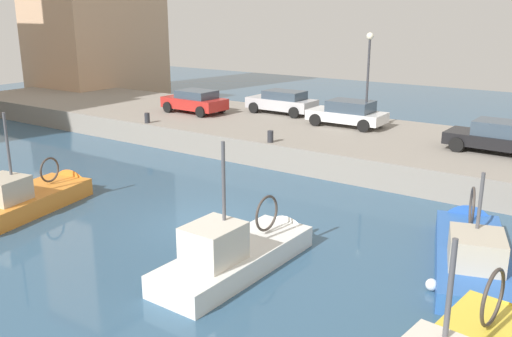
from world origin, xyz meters
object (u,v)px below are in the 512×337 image
Objects in this scene: quay_streetlamp at (369,64)px; fishing_boat_white at (242,260)px; fishing_boat_orange at (32,205)px; parked_car_silver at (282,102)px; fishing_boat_blue at (470,257)px; mooring_bollard_north at (147,118)px; parked_car_black at (500,137)px; mooring_bollard_mid at (270,137)px; parked_car_red at (195,101)px; parked_car_white at (348,113)px.

fishing_boat_white is at bearing -169.00° from quay_streetlamp.
parked_car_silver is (16.30, -0.75, 1.78)m from fishing_boat_orange.
mooring_bollard_north is (5.09, 18.42, 1.34)m from fishing_boat_blue.
parked_car_black is 7.80× the size of mooring_bollard_north.
mooring_bollard_mid is (-6.58, -3.51, -0.43)m from parked_car_silver.
quay_streetlamp is (5.65, -2.21, 2.98)m from mooring_bollard_mid.
fishing_boat_orange is at bearing 107.49° from fishing_boat_blue.
quay_streetlamp reaches higher than parked_car_silver.
quay_streetlamp is (1.83, -10.09, 2.55)m from parked_car_red.
parked_car_red reaches higher than mooring_bollard_mid.
fishing_boat_white is 1.55× the size of parked_car_white.
parked_car_red is (-0.14, 17.01, -0.00)m from parked_car_black.
parked_car_silver is 7.47m from mooring_bollard_mid.
parked_car_silver is 7.98m from mooring_bollard_north.
parked_car_white is 10.78m from mooring_bollard_north.
mooring_bollard_north is 12.04m from quay_streetlamp.
mooring_bollard_north is at bearing 120.32° from parked_car_white.
parked_car_black is 17.01m from parked_car_red.
parked_car_black is (9.06, 1.30, 1.77)m from fishing_boat_blue.
fishing_boat_orange is 1.50× the size of parked_car_silver.
parked_car_silver is at bearing -34.30° from mooring_bollard_north.
fishing_boat_white is at bearing -125.02° from mooring_bollard_north.
parked_car_white reaches higher than parked_car_silver.
parked_car_black is at bearing -89.53° from parked_car_red.
fishing_boat_orange is 19.23m from parked_car_black.
parked_car_silver is 1.02× the size of parked_car_white.
fishing_boat_white reaches higher than parked_car_black.
quay_streetlamp reaches higher than fishing_boat_white.
parked_car_white is (10.53, 9.13, 1.77)m from fishing_boat_blue.
parked_car_silver is (2.62, 12.63, -0.00)m from parked_car_black.
parked_car_black is at bearing -17.09° from fishing_boat_white.
parked_car_white is 5.60m from mooring_bollard_mid.
parked_car_black reaches higher than mooring_bollard_north.
fishing_boat_white is 15.70m from quay_streetlamp.
fishing_boat_white is 1.60× the size of parked_car_red.
mooring_bollard_north is at bearing 54.98° from fishing_boat_white.
parked_car_black is at bearing -76.97° from mooring_bollard_north.
parked_car_black is 1.04× the size of parked_car_silver.
parked_car_silver is 4.94m from parked_car_white.
fishing_boat_orange is 11.30× the size of mooring_bollard_mid.
fishing_boat_white is 16.03m from mooring_bollard_north.
parked_car_red is (8.92, 18.31, 1.77)m from fishing_boat_blue.
fishing_boat_blue is at bearing -52.61° from fishing_boat_white.
mooring_bollard_mid is at bearing 158.68° from quay_streetlamp.
parked_car_white reaches higher than mooring_bollard_north.
fishing_boat_white is 13.85m from parked_car_black.
fishing_boat_white is 0.88× the size of fishing_boat_blue.
fishing_boat_blue reaches higher than parked_car_white.
fishing_boat_blue is 11.68m from mooring_bollard_mid.
fishing_boat_orange is 1.58× the size of parked_car_red.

